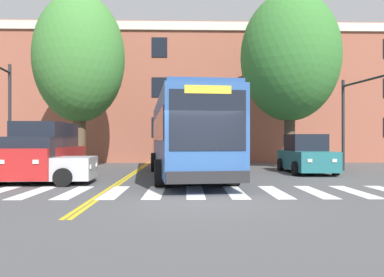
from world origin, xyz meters
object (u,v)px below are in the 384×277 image
object	(u,v)px
car_black_behind_bus	(192,148)
car_red_near_lane	(46,153)
street_tree_curbside_small	(79,59)
car_silver_cross_street	(29,163)
city_bus	(185,134)
street_tree_curbside_large	(290,57)
car_teal_far_lane	(306,156)
traffic_light_near_corner	(365,104)

from	to	relation	value
car_black_behind_bus	car_red_near_lane	bearing A→B (deg)	-119.71
street_tree_curbside_small	car_silver_cross_street	bearing A→B (deg)	-89.08
city_bus	street_tree_curbside_large	size ratio (longest dim) A/B	1.20
car_black_behind_bus	street_tree_curbside_large	distance (m)	9.30
car_teal_far_lane	traffic_light_near_corner	world-z (taller)	traffic_light_near_corner
car_red_near_lane	traffic_light_near_corner	distance (m)	14.79
city_bus	traffic_light_near_corner	bearing A→B (deg)	6.28
city_bus	car_red_near_lane	xyz separation A→B (m)	(-5.78, -1.19, -0.80)
car_black_behind_bus	car_silver_cross_street	xyz separation A→B (m)	(-6.34, -12.63, -0.23)
car_red_near_lane	car_teal_far_lane	distance (m)	12.08
city_bus	street_tree_curbside_large	world-z (taller)	street_tree_curbside_large
city_bus	street_tree_curbside_large	distance (m)	8.96
car_red_near_lane	street_tree_curbside_small	bearing A→B (deg)	91.57
city_bus	street_tree_curbside_small	world-z (taller)	street_tree_curbside_small
car_teal_far_lane	car_silver_cross_street	distance (m)	12.57
car_teal_far_lane	street_tree_curbside_large	bearing A→B (deg)	87.93
car_red_near_lane	traffic_light_near_corner	size ratio (longest dim) A/B	1.08
car_black_behind_bus	traffic_light_near_corner	bearing A→B (deg)	-47.45
car_red_near_lane	car_teal_far_lane	bearing A→B (deg)	13.10
car_silver_cross_street	street_tree_curbside_small	size ratio (longest dim) A/B	0.48
car_teal_far_lane	car_black_behind_bus	size ratio (longest dim) A/B	0.87
car_silver_cross_street	traffic_light_near_corner	distance (m)	15.19
city_bus	car_red_near_lane	distance (m)	5.96
city_bus	traffic_light_near_corner	size ratio (longest dim) A/B	2.52
car_black_behind_bus	car_silver_cross_street	distance (m)	14.13
traffic_light_near_corner	car_silver_cross_street	bearing A→B (deg)	-165.56
city_bus	car_silver_cross_street	world-z (taller)	city_bus
car_silver_cross_street	street_tree_curbside_large	bearing A→B (deg)	32.28
traffic_light_near_corner	street_tree_curbside_small	distance (m)	15.27
car_silver_cross_street	traffic_light_near_corner	bearing A→B (deg)	14.44
car_black_behind_bus	traffic_light_near_corner	distance (m)	12.30
car_red_near_lane	traffic_light_near_corner	xyz separation A→B (m)	(14.46, 2.14, 2.25)
car_red_near_lane	street_tree_curbside_large	bearing A→B (deg)	26.56
car_teal_far_lane	street_tree_curbside_large	world-z (taller)	street_tree_curbside_large
car_black_behind_bus	traffic_light_near_corner	size ratio (longest dim) A/B	1.05
city_bus	car_red_near_lane	world-z (taller)	city_bus
street_tree_curbside_small	street_tree_curbside_large	bearing A→B (deg)	1.95
car_black_behind_bus	street_tree_curbside_large	world-z (taller)	street_tree_curbside_large
city_bus	car_silver_cross_street	distance (m)	6.55
city_bus	street_tree_curbside_small	size ratio (longest dim) A/B	1.24
car_black_behind_bus	street_tree_curbside_small	world-z (taller)	street_tree_curbside_small
car_red_near_lane	car_black_behind_bus	world-z (taller)	car_red_near_lane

